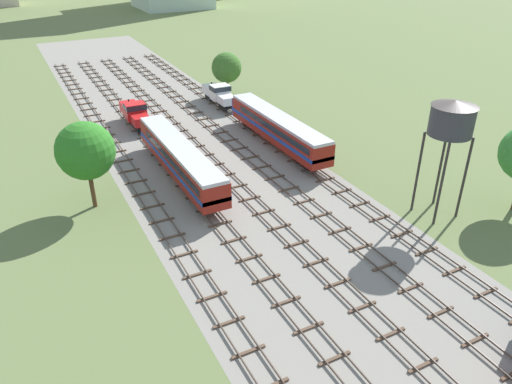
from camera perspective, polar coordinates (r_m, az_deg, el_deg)
The scene contains 14 objects.
ground_plane at distance 51.79m, azimuth -2.48°, elevation 0.81°, with size 480.00×480.00×0.00m, color #5B6B3D.
ballast_bed at distance 51.79m, azimuth -2.48°, elevation 0.82°, with size 22.33×176.00×0.01m, color gray.
track_far_left at distance 49.94m, azimuth -12.53°, elevation -0.83°, with size 2.40×126.00×0.29m.
track_left at distance 51.05m, azimuth -7.62°, elevation 0.31°, with size 2.40×126.00×0.29m.
track_centre_left at distance 52.54m, azimuth -2.95°, elevation 1.39°, with size 2.40×126.00×0.29m.
track_centre at distance 54.37m, azimuth 1.44°, elevation 2.40°, with size 2.40×126.00×0.29m.
track_centre_right at distance 56.52m, azimuth 5.53°, elevation 3.33°, with size 2.40×126.00×0.29m.
diesel_railcar_left_mid at distance 52.49m, azimuth -8.92°, elevation 4.02°, with size 2.96×20.50×3.80m.
diesel_railcar_centre_right_midfar at distance 60.31m, azimuth 2.55°, elevation 7.62°, with size 2.96×20.50×3.80m.
shunter_loco_left_far at distance 69.33m, azimuth -14.04°, elevation 9.08°, with size 2.74×8.46×3.10m.
shunter_loco_centre_right_farther at distance 75.80m, azimuth -4.35°, elevation 11.47°, with size 2.74×8.46×3.10m.
water_tower at distance 45.92m, azimuth 22.00°, elevation 7.84°, with size 4.01×4.01×11.17m.
lineside_tree_1 at distance 80.61m, azimuth -3.47°, elevation 14.36°, with size 4.82×4.82×6.91m.
lineside_tree_2 at distance 47.83m, azimuth -19.37°, elevation 4.57°, with size 5.49×5.49×8.68m.
Camera 1 is at (-19.11, 14.23, 23.93)m, focal length 34.11 mm.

